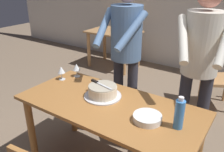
# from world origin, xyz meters

# --- Properties ---
(back_wall) EXTENTS (10.00, 0.12, 2.70)m
(back_wall) POSITION_xyz_m (0.00, 3.09, 1.35)
(back_wall) COLOR silver
(back_wall) RESTS_ON ground_plane
(main_dining_table) EXTENTS (1.60, 0.75, 0.75)m
(main_dining_table) POSITION_xyz_m (0.00, 0.00, 0.63)
(main_dining_table) COLOR #9E6633
(main_dining_table) RESTS_ON ground_plane
(cake_on_platter) EXTENTS (0.34, 0.34, 0.11)m
(cake_on_platter) POSITION_xyz_m (-0.12, 0.07, 0.80)
(cake_on_platter) COLOR silver
(cake_on_platter) RESTS_ON main_dining_table
(cake_knife) EXTENTS (0.27, 0.08, 0.02)m
(cake_knife) POSITION_xyz_m (-0.19, 0.09, 0.87)
(cake_knife) COLOR silver
(cake_knife) RESTS_ON cake_on_platter
(plate_stack) EXTENTS (0.22, 0.22, 0.05)m
(plate_stack) POSITION_xyz_m (0.39, -0.05, 0.78)
(plate_stack) COLOR white
(plate_stack) RESTS_ON main_dining_table
(wine_glass_near) EXTENTS (0.08, 0.08, 0.14)m
(wine_glass_near) POSITION_xyz_m (-0.62, 0.29, 0.85)
(wine_glass_near) COLOR silver
(wine_glass_near) RESTS_ON main_dining_table
(wine_glass_far) EXTENTS (0.08, 0.08, 0.14)m
(wine_glass_far) POSITION_xyz_m (-0.70, 0.14, 0.85)
(wine_glass_far) COLOR silver
(wine_glass_far) RESTS_ON main_dining_table
(water_bottle) EXTENTS (0.07, 0.07, 0.25)m
(water_bottle) POSITION_xyz_m (0.61, -0.00, 0.86)
(water_bottle) COLOR #387AC6
(water_bottle) RESTS_ON main_dining_table
(person_cutting_cake) EXTENTS (0.47, 0.55, 1.72)m
(person_cutting_cake) POSITION_xyz_m (-0.19, 0.59, 1.08)
(person_cutting_cake) COLOR #2D2D38
(person_cutting_cake) RESTS_ON ground_plane
(person_standing_beside) EXTENTS (0.47, 0.58, 1.72)m
(person_standing_beside) POSITION_xyz_m (0.55, 0.62, 1.08)
(person_standing_beside) COLOR #2D2D38
(person_standing_beside) RESTS_ON ground_plane
(background_table) EXTENTS (1.00, 0.70, 0.74)m
(background_table) POSITION_xyz_m (-1.56, 2.39, 0.58)
(background_table) COLOR tan
(background_table) RESTS_ON ground_plane
(background_chair_1) EXTENTS (0.60, 0.60, 0.90)m
(background_chair_1) POSITION_xyz_m (0.51, 1.82, 0.49)
(background_chair_1) COLOR tan
(background_chair_1) RESTS_ON ground_plane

